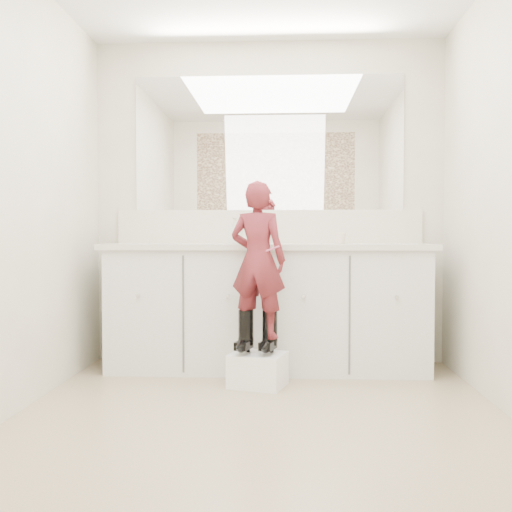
{
  "coord_description": "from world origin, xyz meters",
  "views": [
    {
      "loc": [
        0.13,
        -2.8,
        0.94
      ],
      "look_at": [
        -0.06,
        0.89,
        0.82
      ],
      "focal_mm": 40.0,
      "sensor_mm": 36.0,
      "label": 1
    }
  ],
  "objects": [
    {
      "name": "floor",
      "position": [
        0.0,
        0.0,
        0.0
      ],
      "size": [
        3.0,
        3.0,
        0.0
      ],
      "primitive_type": "plane",
      "color": "#90845E",
      "rests_on": "ground"
    },
    {
      "name": "wall_back",
      "position": [
        0.0,
        1.5,
        1.2
      ],
      "size": [
        2.6,
        0.0,
        2.6
      ],
      "primitive_type": "plane",
      "rotation": [
        1.57,
        0.0,
        0.0
      ],
      "color": "beige",
      "rests_on": "floor"
    },
    {
      "name": "wall_front",
      "position": [
        0.0,
        -1.5,
        1.2
      ],
      "size": [
        2.6,
        0.0,
        2.6
      ],
      "primitive_type": "plane",
      "rotation": [
        -1.57,
        0.0,
        0.0
      ],
      "color": "beige",
      "rests_on": "floor"
    },
    {
      "name": "wall_left",
      "position": [
        -1.3,
        0.0,
        1.2
      ],
      "size": [
        0.0,
        3.0,
        3.0
      ],
      "primitive_type": "plane",
      "rotation": [
        1.57,
        0.0,
        1.57
      ],
      "color": "beige",
      "rests_on": "floor"
    },
    {
      "name": "vanity_cabinet",
      "position": [
        0.0,
        1.23,
        0.42
      ],
      "size": [
        2.2,
        0.55,
        0.85
      ],
      "primitive_type": "cube",
      "color": "silver",
      "rests_on": "floor"
    },
    {
      "name": "countertop",
      "position": [
        0.0,
        1.21,
        0.87
      ],
      "size": [
        2.28,
        0.58,
        0.04
      ],
      "primitive_type": "cube",
      "color": "beige",
      "rests_on": "vanity_cabinet"
    },
    {
      "name": "backsplash",
      "position": [
        0.0,
        1.49,
        1.02
      ],
      "size": [
        2.28,
        0.03,
        0.25
      ],
      "primitive_type": "cube",
      "color": "beige",
      "rests_on": "countertop"
    },
    {
      "name": "mirror",
      "position": [
        0.0,
        1.49,
        1.64
      ],
      "size": [
        2.0,
        0.02,
        1.0
      ],
      "primitive_type": "cube",
      "color": "white",
      "rests_on": "wall_back"
    },
    {
      "name": "faucet",
      "position": [
        0.0,
        1.38,
        0.94
      ],
      "size": [
        0.08,
        0.08,
        0.1
      ],
      "primitive_type": "cylinder",
      "color": "silver",
      "rests_on": "countertop"
    },
    {
      "name": "cup",
      "position": [
        0.52,
        1.26,
        0.93
      ],
      "size": [
        0.09,
        0.09,
        0.08
      ],
      "primitive_type": "imported",
      "rotation": [
        0.0,
        0.0,
        -0.06
      ],
      "color": "beige",
      "rests_on": "countertop"
    },
    {
      "name": "soap_bottle",
      "position": [
        -0.23,
        1.26,
        0.98
      ],
      "size": [
        0.11,
        0.11,
        0.19
      ],
      "primitive_type": "imported",
      "rotation": [
        0.0,
        0.0,
        -0.3
      ],
      "color": "beige",
      "rests_on": "countertop"
    },
    {
      "name": "step_stool",
      "position": [
        -0.04,
        0.75,
        0.1
      ],
      "size": [
        0.39,
        0.35,
        0.21
      ],
      "primitive_type": "cube",
      "rotation": [
        0.0,
        0.0,
        -0.28
      ],
      "color": "white",
      "rests_on": "floor"
    },
    {
      "name": "boot_left",
      "position": [
        -0.12,
        0.75,
        0.34
      ],
      "size": [
        0.15,
        0.2,
        0.27
      ],
      "primitive_type": null,
      "rotation": [
        0.0,
        0.0,
        -0.28
      ],
      "color": "black",
      "rests_on": "step_stool"
    },
    {
      "name": "boot_right",
      "position": [
        0.03,
        0.75,
        0.34
      ],
      "size": [
        0.15,
        0.2,
        0.27
      ],
      "primitive_type": null,
      "rotation": [
        0.0,
        0.0,
        -0.28
      ],
      "color": "black",
      "rests_on": "step_stool"
    },
    {
      "name": "toddler",
      "position": [
        -0.04,
        0.75,
        0.8
      ],
      "size": [
        0.41,
        0.32,
        0.98
      ],
      "primitive_type": "imported",
      "rotation": [
        0.0,
        0.0,
        2.86
      ],
      "color": "#A4323F",
      "rests_on": "step_stool"
    },
    {
      "name": "toothbrush",
      "position": [
        0.03,
        0.7,
        0.86
      ],
      "size": [
        0.13,
        0.05,
        0.06
      ],
      "primitive_type": "cylinder",
      "rotation": [
        0.0,
        1.22,
        -0.28
      ],
      "color": "#CE5074",
      "rests_on": "toddler"
    }
  ]
}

